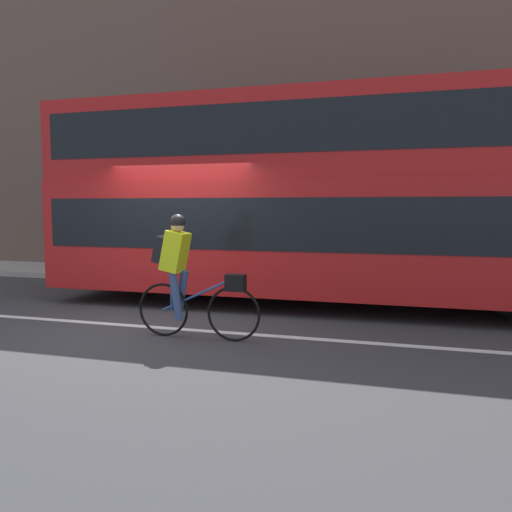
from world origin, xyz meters
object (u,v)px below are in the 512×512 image
Objects in this scene: bus at (327,192)px; street_sign_post at (353,218)px; cyclist_on_bike at (185,272)px; trash_bin at (247,257)px.

street_sign_post is (0.26, 2.47, -0.51)m from bus.
cyclist_on_bike is 5.28m from trash_bin.
street_sign_post is at bearing -0.14° from trash_bin.
bus is at bearing -47.74° from trash_bin.
street_sign_post is at bearing 84.08° from bus.
bus is 11.25× the size of trash_bin.
bus is at bearing -95.92° from street_sign_post.
trash_bin is (-2.25, 2.48, -1.48)m from bus.
trash_bin is at bearing 132.26° from bus.
bus is 2.54m from street_sign_post.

